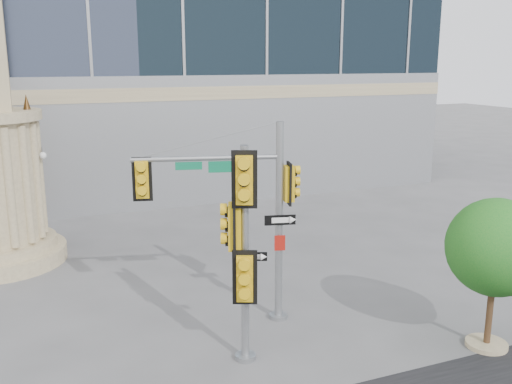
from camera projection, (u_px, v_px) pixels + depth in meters
name	position (u px, v px, depth m)	size (l,w,h in m)	color
ground	(267.00, 351.00, 13.43)	(120.00, 120.00, 0.00)	#545456
main_signal_pole	(243.00, 201.00, 14.28)	(3.96, 1.33, 5.21)	slate
secondary_signal_pole	(242.00, 240.00, 12.30)	(0.84, 0.82, 4.94)	slate
street_tree	(497.00, 251.00, 13.13)	(2.33, 2.28, 3.63)	#9A8A68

